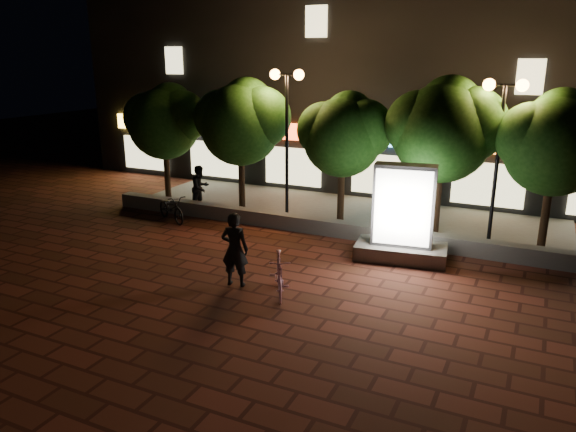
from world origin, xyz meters
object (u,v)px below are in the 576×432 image
Objects in this scene: tree_far_left at (166,119)px; ad_kiosk at (403,222)px; pedestrian at (200,188)px; tree_mid at (345,132)px; tree_right at (445,127)px; street_lamp_right at (502,120)px; rider at (235,249)px; street_lamp_left at (287,106)px; scooter_pink at (279,275)px; tree_far_right at (558,140)px; tree_left at (242,119)px; scooter_parked at (171,208)px.

tree_far_left is 1.66× the size of ad_kiosk.
ad_kiosk is at bearing -92.10° from pedestrian.
tree_right reaches higher than tree_mid.
ad_kiosk is (-2.18, -2.39, -2.77)m from street_lamp_right.
rider is at bearing -132.37° from street_lamp_right.
scooter_pink is (2.73, -6.13, -3.50)m from street_lamp_left.
tree_mid is 6.50m from tree_far_right.
street_lamp_left reaches higher than tree_left.
scooter_pink is at bearing -112.34° from tree_right.
tree_mid is at bearing 67.33° from scooter_pink.
scooter_pink is (-2.63, -6.39, -3.04)m from tree_right.
tree_far_left is 2.65× the size of scooter_pink.
tree_far_left is 0.95× the size of tree_left.
rider is at bearing -95.42° from tree_mid.
tree_left is 7.63m from ad_kiosk.
tree_left is 2.51× the size of rider.
scooter_pink is at bearing 167.15° from rider.
street_lamp_right is at bearing -9.10° from tree_right.
tree_left is at bearing -180.00° from tree_right.
street_lamp_left reaches higher than tree_far_right.
tree_mid is 5.00m from street_lamp_right.
ad_kiosk is at bearing 32.02° from scooter_pink.
tree_far_right is at bearing -0.00° from tree_left.
street_lamp_right reaches higher than tree_far_left.
tree_right is at bearing 180.00° from tree_far_right.
tree_right reaches higher than pedestrian.
ad_kiosk is (-0.53, -2.65, -2.44)m from tree_right.
tree_far_left is 2.72× the size of pedestrian.
tree_far_right is at bearing 9.61° from street_lamp_right.
pedestrian is at bearing -175.35° from tree_far_right.
tree_left is 8.96m from street_lamp_right.
ad_kiosk is (4.82, -2.39, -2.90)m from street_lamp_left.
scooter_parked is (-1.57, -2.46, -2.95)m from tree_left.
pedestrian is (-8.10, 1.69, -0.20)m from ad_kiosk.
street_lamp_left reaches higher than scooter_pink.
rider reaches higher than pedestrian.
tree_left reaches higher than tree_far_right.
pedestrian is (-8.63, -0.96, -2.63)m from tree_right.
tree_far_left is at bearing 75.75° from pedestrian.
rider is (-3.91, -6.35, -2.59)m from tree_right.
tree_right is at bearing 0.00° from tree_far_left.
rider is at bearing -129.08° from pedestrian.
tree_left is 2.80× the size of scooter_pink.
street_lamp_left is at bearing -2.76° from tree_far_left.
rider is (-0.60, -6.35, -2.24)m from tree_mid.
tree_left is at bearing 158.61° from ad_kiosk.
street_lamp_right is at bearing -1.21° from tree_far_left.
tree_far_right is at bearing -50.62° from scooter_parked.
tree_far_left is 5.50m from street_lamp_left.
rider is at bearing -61.88° from tree_left.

